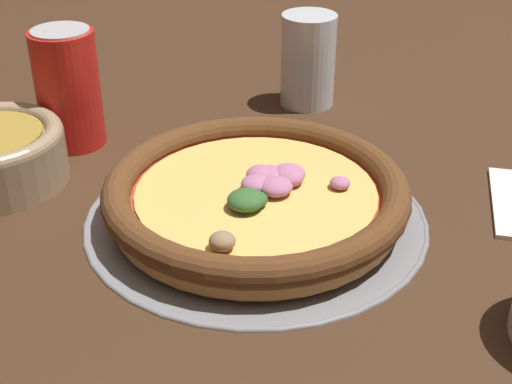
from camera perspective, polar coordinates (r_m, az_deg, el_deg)
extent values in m
plane|color=#3D2616|center=(0.63, 0.00, -2.10)|extent=(3.00, 3.00, 0.00)
cylinder|color=gray|center=(0.63, 0.00, -1.94)|extent=(0.30, 0.30, 0.00)
torus|color=gray|center=(0.63, 0.00, -1.78)|extent=(0.30, 0.30, 0.01)
cylinder|color=tan|center=(0.63, 0.00, -0.90)|extent=(0.25, 0.25, 0.02)
torus|color=#563319|center=(0.62, 0.00, 0.23)|extent=(0.27, 0.27, 0.03)
cylinder|color=#B7381E|center=(0.62, 0.00, -0.14)|extent=(0.22, 0.22, 0.00)
cylinder|color=#E5B75B|center=(0.62, 0.00, 0.03)|extent=(0.21, 0.21, 0.00)
ellipsoid|color=#B26B93|center=(0.63, 0.21, 1.43)|extent=(0.04, 0.04, 0.01)
ellipsoid|color=#33602D|center=(0.59, 0.03, -0.59)|extent=(0.03, 0.03, 0.01)
ellipsoid|color=#33602D|center=(0.59, -0.81, -0.65)|extent=(0.04, 0.04, 0.02)
ellipsoid|color=#33602D|center=(0.62, -0.04, 0.62)|extent=(0.03, 0.03, 0.01)
ellipsoid|color=#B26B93|center=(0.62, -0.10, 0.79)|extent=(0.03, 0.03, 0.01)
ellipsoid|color=#B26B93|center=(0.63, 2.76, 1.18)|extent=(0.03, 0.03, 0.01)
ellipsoid|color=#B26B93|center=(0.63, 6.74, 0.73)|extent=(0.02, 0.02, 0.01)
ellipsoid|color=#B26B93|center=(0.63, 1.10, 1.37)|extent=(0.04, 0.04, 0.01)
ellipsoid|color=#8E7051|center=(0.54, -2.93, -3.91)|extent=(0.03, 0.03, 0.01)
ellipsoid|color=#B26B93|center=(0.63, 2.61, 1.47)|extent=(0.04, 0.04, 0.01)
ellipsoid|color=#B26B93|center=(0.61, 1.53, 0.31)|extent=(0.04, 0.04, 0.01)
cylinder|color=silver|center=(0.84, 4.18, 10.48)|extent=(0.06, 0.06, 0.11)
cylinder|color=red|center=(0.77, -14.80, 7.96)|extent=(0.07, 0.07, 0.12)
cylinder|color=#BCBCC1|center=(0.74, -15.43, 12.36)|extent=(0.06, 0.06, 0.00)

